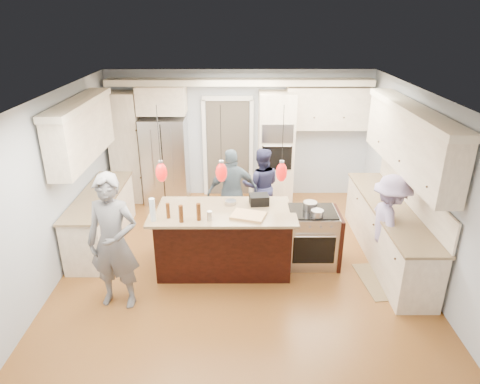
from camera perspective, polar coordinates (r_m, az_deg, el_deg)
The scene contains 23 objects.
ground_plane at distance 6.96m, azimuth 0.01°, elevation -9.88°, with size 6.00×6.00×0.00m, color olive.
room_shell at distance 6.17m, azimuth 0.01°, elevation 4.45°, with size 5.54×6.04×2.72m.
refrigerator at distance 9.09m, azimuth -9.89°, elevation 4.20°, with size 0.90×0.70×1.80m, color #B7B7BC.
oven_column at distance 8.94m, azimuth 4.79°, elevation 5.84°, with size 0.72×0.69×2.30m.
back_upper_cabinets at distance 8.89m, azimuth -4.92°, elevation 9.20°, with size 5.30×0.61×2.54m.
right_counter_run at distance 7.16m, azimuth 19.97°, elevation -0.83°, with size 0.64×3.10×2.51m.
left_cabinets at distance 7.58m, azimuth -18.82°, elevation 0.66°, with size 0.64×2.30×2.51m.
kitchen_island at distance 6.78m, azimuth -2.09°, elevation -6.10°, with size 2.10×1.46×1.12m.
island_range at distance 6.95m, azimuth 9.66°, elevation -5.91°, with size 0.82×0.71×0.92m.
pendant_lights at distance 5.69m, azimuth -2.49°, elevation 2.66°, with size 1.75×0.15×1.03m.
person_bar_end at distance 5.93m, azimuth -16.53°, elevation -6.47°, with size 0.70×0.46×1.92m, color slate.
person_far_left at distance 8.05m, azimuth 2.82°, elevation 0.80°, with size 0.72×0.56×1.48m, color #27294C.
person_far_right at distance 7.68m, azimuth -1.02°, elevation 0.07°, with size 0.92×0.38×1.57m, color slate.
person_range_side at distance 6.87m, azimuth 19.19°, elevation -4.16°, with size 1.03×0.59×1.59m, color #A493C6.
floor_rug at distance 6.98m, azimuth 18.60°, elevation -11.14°, with size 0.66×0.97×0.01m, color #968052.
water_bottle at distance 5.94m, azimuth -11.58°, elevation -2.34°, with size 0.08×0.08×0.33m, color silver.
beer_bottle_a at distance 6.00m, azimuth -9.57°, elevation -2.48°, with size 0.06×0.06×0.22m, color #48240D.
beer_bottle_b at distance 5.86m, azimuth -7.87°, elevation -2.90°, with size 0.06×0.06×0.25m, color #48240D.
beer_bottle_c at distance 5.88m, azimuth -5.54°, elevation -2.65°, with size 0.06×0.06×0.25m, color #48240D.
drink_can at distance 5.89m, azimuth -4.09°, elevation -3.17°, with size 0.07×0.07×0.14m, color #B7B7BC.
cutting_board at distance 6.00m, azimuth 1.12°, elevation -3.16°, with size 0.46×0.33×0.04m, color tan.
pot_large at distance 6.75m, azimuth 9.33°, elevation -1.81°, with size 0.22×0.22×0.13m, color #B7B7BC.
pot_small at distance 6.56m, azimuth 10.26°, elevation -2.78°, with size 0.19×0.19×0.10m, color #B7B7BC.
Camera 1 is at (-0.02, -5.84, 3.79)m, focal length 32.00 mm.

